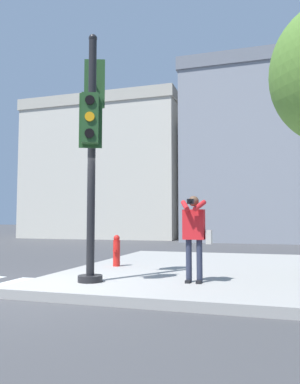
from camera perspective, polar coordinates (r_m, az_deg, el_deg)
The scene contains 6 objects.
ground_plane at distance 7.16m, azimuth -17.00°, elevation -14.71°, with size 160.00×160.00×0.00m, color #424244.
sidewalk_corner at distance 9.46m, azimuth 14.60°, elevation -11.65°, with size 8.00×8.00×0.16m.
traffic_signal_pole at distance 7.38m, azimuth -8.80°, elevation 8.64°, with size 0.70×1.25×4.80m.
person_photographer at distance 7.08m, azimuth 6.81°, elevation -5.88°, with size 0.58×0.54×1.61m.
fire_hydrant at distance 9.52m, azimuth -5.12°, elevation -8.90°, with size 0.17×0.23×0.78m.
building_left at distance 29.65m, azimuth -5.57°, elevation 3.03°, with size 11.63×8.75×10.10m.
Camera 1 is at (3.88, -5.87, 1.32)m, focal length 35.00 mm.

